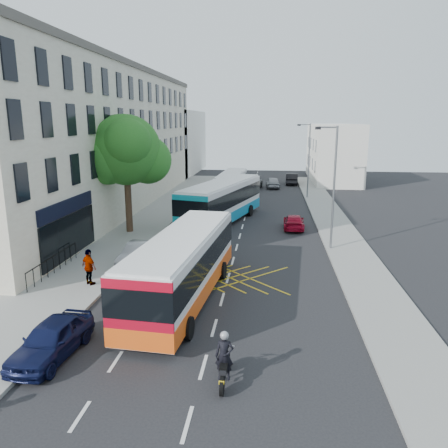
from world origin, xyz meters
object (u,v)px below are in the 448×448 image
(lamp_near, at_px, (333,182))
(bus_near, at_px, (183,266))
(distant_car_grey, at_px, (252,184))
(distant_car_silver, at_px, (273,183))
(parked_car_blue, at_px, (52,339))
(pedestrian_far, at_px, (89,267))
(parked_car_silver, at_px, (138,254))
(red_hatchback, at_px, (294,222))
(motorbike, at_px, (224,358))
(lamp_far, at_px, (308,157))
(street_tree, at_px, (126,151))
(bus_far, at_px, (231,185))
(distant_car_dark, at_px, (292,179))
(bus_mid, at_px, (222,201))

(lamp_near, distance_m, bus_near, 12.54)
(distant_car_grey, relative_size, distant_car_silver, 1.18)
(lamp_near, bearing_deg, distant_car_silver, 97.63)
(parked_car_blue, relative_size, pedestrian_far, 2.13)
(bus_near, relative_size, parked_car_silver, 2.91)
(red_hatchback, distance_m, pedestrian_far, 17.83)
(red_hatchback, bearing_deg, pedestrian_far, 52.53)
(pedestrian_far, bearing_deg, motorbike, 169.24)
(lamp_near, distance_m, lamp_far, 20.00)
(lamp_far, xyz_separation_m, bus_near, (-8.06, -29.15, -2.91))
(parked_car_blue, height_order, pedestrian_far, pedestrian_far)
(lamp_near, bearing_deg, motorbike, -108.71)
(street_tree, distance_m, distant_car_silver, 27.54)
(bus_far, bearing_deg, pedestrian_far, -97.26)
(bus_near, height_order, pedestrian_far, bus_near)
(parked_car_blue, bearing_deg, red_hatchback, 69.58)
(red_hatchback, bearing_deg, lamp_far, -97.09)
(parked_car_silver, height_order, distant_car_dark, distant_car_dark)
(motorbike, distance_m, distant_car_silver, 43.44)
(lamp_near, height_order, lamp_far, same)
(motorbike, bearing_deg, street_tree, 116.57)
(distant_car_silver, bearing_deg, bus_mid, 74.45)
(bus_mid, height_order, parked_car_silver, bus_mid)
(lamp_near, distance_m, bus_far, 21.06)
(lamp_near, xyz_separation_m, distant_car_grey, (-6.33, 26.54, -3.95))
(motorbike, relative_size, distant_car_grey, 0.43)
(lamp_far, height_order, distant_car_silver, lamp_far)
(bus_far, height_order, distant_car_dark, bus_far)
(distant_car_silver, bearing_deg, parked_car_silver, 72.31)
(pedestrian_far, bearing_deg, distant_car_silver, -71.21)
(distant_car_dark, bearing_deg, distant_car_grey, 45.06)
(bus_far, height_order, motorbike, bus_far)
(parked_car_blue, xyz_separation_m, distant_car_grey, (5.46, 41.45, -0.02))
(parked_car_blue, bearing_deg, bus_mid, 85.22)
(bus_near, relative_size, parked_car_blue, 2.87)
(bus_mid, distance_m, bus_far, 11.75)
(bus_near, bearing_deg, street_tree, 123.70)
(lamp_near, height_order, distant_car_grey, lamp_near)
(street_tree, distance_m, bus_far, 18.01)
(motorbike, bearing_deg, parked_car_blue, 171.94)
(motorbike, xyz_separation_m, parked_car_blue, (-6.44, 0.93, -0.17))
(motorbike, bearing_deg, distant_car_grey, 91.44)
(street_tree, relative_size, red_hatchback, 2.24)
(street_tree, height_order, red_hatchback, street_tree)
(red_hatchback, relative_size, pedestrian_far, 2.06)
(motorbike, relative_size, parked_car_blue, 0.51)
(bus_far, distance_m, motorbike, 35.06)
(bus_mid, xyz_separation_m, bus_far, (-0.25, 11.74, -0.31))
(street_tree, xyz_separation_m, lamp_near, (14.71, -2.97, -1.68))
(bus_near, xyz_separation_m, distant_car_grey, (1.73, 35.69, -1.03))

